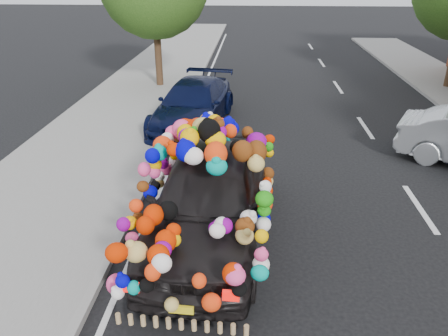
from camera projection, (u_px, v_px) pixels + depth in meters
name	position (u px, v px, depth m)	size (l,w,h in m)	color
ground	(248.00, 203.00, 9.37)	(100.00, 100.00, 0.00)	black
sidewalk	(53.00, 194.00, 9.59)	(4.00, 60.00, 0.12)	gray
kerb	(140.00, 197.00, 9.48)	(0.15, 60.00, 0.13)	gray
lane_markings	(420.00, 208.00, 9.15)	(6.00, 50.00, 0.01)	silver
plush_art_car	(209.00, 180.00, 7.70)	(2.59, 5.17, 2.30)	black
navy_sedan	(193.00, 104.00, 13.61)	(1.92, 4.72, 1.37)	black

